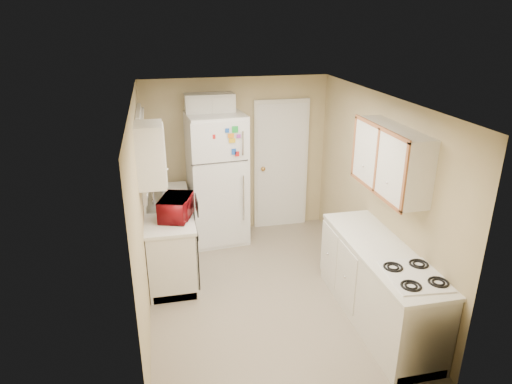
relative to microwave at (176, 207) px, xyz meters
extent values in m
plane|color=#AC9F89|center=(1.00, -0.48, -1.05)|extent=(3.80, 3.80, 0.00)
plane|color=white|center=(1.00, -0.48, 1.35)|extent=(3.80, 3.80, 0.00)
plane|color=tan|center=(-0.40, -0.48, 0.15)|extent=(3.80, 3.80, 0.00)
plane|color=tan|center=(2.40, -0.48, 0.15)|extent=(3.80, 3.80, 0.00)
plane|color=tan|center=(1.00, 1.42, 0.15)|extent=(2.80, 2.80, 0.00)
plane|color=tan|center=(1.00, -2.38, 0.15)|extent=(2.80, 2.80, 0.00)
cube|color=silver|center=(-0.10, 0.42, -0.60)|extent=(0.60, 1.80, 0.90)
cube|color=black|center=(0.19, -0.18, -0.56)|extent=(0.03, 0.58, 0.72)
cube|color=gray|center=(-0.10, 0.57, -0.19)|extent=(0.54, 0.74, 0.16)
imported|color=maroon|center=(0.00, 0.00, 0.00)|extent=(0.56, 0.42, 0.33)
imported|color=silver|center=(-0.13, 1.01, -0.05)|extent=(0.11, 0.11, 0.18)
cube|color=silver|center=(-0.36, 0.57, 0.55)|extent=(0.10, 0.98, 1.08)
cube|color=silver|center=(-0.25, -0.26, 0.75)|extent=(0.30, 0.45, 0.70)
cube|color=white|center=(0.65, 1.13, -0.08)|extent=(0.87, 0.85, 1.94)
cube|color=silver|center=(0.60, 1.27, 0.95)|extent=(0.70, 0.30, 0.40)
cube|color=white|center=(1.70, 1.38, -0.03)|extent=(0.86, 0.06, 2.08)
cube|color=silver|center=(2.10, -1.28, -0.60)|extent=(0.60, 2.00, 0.90)
cube|color=white|center=(2.15, -1.85, -0.67)|extent=(0.57, 0.68, 0.77)
cube|color=silver|center=(2.25, -0.98, 0.75)|extent=(0.30, 1.20, 0.70)
camera|label=1|loc=(-0.14, -5.21, 2.19)|focal=32.00mm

